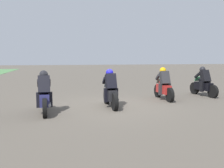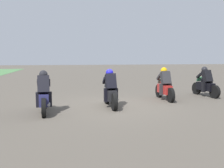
# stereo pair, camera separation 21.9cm
# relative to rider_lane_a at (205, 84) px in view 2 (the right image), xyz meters

# --- Properties ---
(ground_plane) EXTENTS (120.00, 120.00, 0.00)m
(ground_plane) POSITION_rel_rider_lane_a_xyz_m (-1.55, 5.14, -0.62)
(ground_plane) COLOR #524B42
(rider_lane_a) EXTENTS (2.04, 0.57, 1.51)m
(rider_lane_a) POSITION_rel_rider_lane_a_xyz_m (0.00, 0.00, 0.00)
(rider_lane_a) COLOR black
(rider_lane_a) RESTS_ON ground_plane
(rider_lane_b) EXTENTS (2.04, 0.54, 1.51)m
(rider_lane_b) POSITION_rel_rider_lane_a_xyz_m (-0.58, 2.46, 0.00)
(rider_lane_b) COLOR black
(rider_lane_b) RESTS_ON ground_plane
(rider_lane_c) EXTENTS (2.04, 0.54, 1.51)m
(rider_lane_c) POSITION_rel_rider_lane_a_xyz_m (-1.75, 5.26, 0.00)
(rider_lane_c) COLOR black
(rider_lane_c) RESTS_ON ground_plane
(rider_lane_d) EXTENTS (2.04, 0.55, 1.51)m
(rider_lane_d) POSITION_rel_rider_lane_a_xyz_m (-2.32, 7.76, 0.00)
(rider_lane_d) COLOR black
(rider_lane_d) RESTS_ON ground_plane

